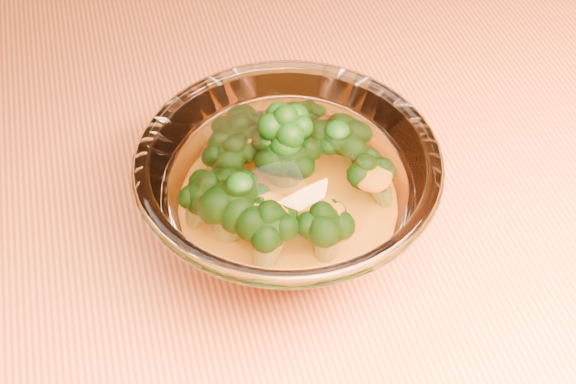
{
  "coord_description": "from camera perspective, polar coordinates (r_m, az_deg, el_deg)",
  "views": [
    {
      "loc": [
        -0.12,
        -0.39,
        1.23
      ],
      "look_at": [
        -0.02,
        -0.01,
        0.8
      ],
      "focal_mm": 50.0,
      "sensor_mm": 36.0,
      "label": 1
    }
  ],
  "objects": [
    {
      "name": "table",
      "position": [
        0.7,
        1.21,
        -7.34
      ],
      "size": [
        1.2,
        0.8,
        0.75
      ],
      "color": "#BD6538",
      "rests_on": "ground"
    },
    {
      "name": "glass_bowl",
      "position": [
        0.57,
        0.0,
        -0.31
      ],
      "size": [
        0.21,
        0.21,
        0.09
      ],
      "color": "white",
      "rests_on": "table"
    },
    {
      "name": "cheese_sauce",
      "position": [
        0.59,
        0.0,
        -1.61
      ],
      "size": [
        0.11,
        0.11,
        0.03
      ],
      "primitive_type": "ellipsoid",
      "color": "#FBA015",
      "rests_on": "glass_bowl"
    },
    {
      "name": "broccoli_heap",
      "position": [
        0.57,
        -0.6,
        1.22
      ],
      "size": [
        0.14,
        0.14,
        0.08
      ],
      "color": "black",
      "rests_on": "cheese_sauce"
    }
  ]
}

